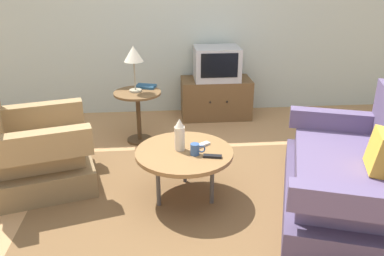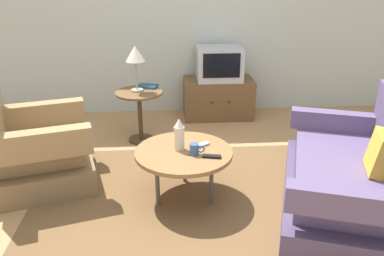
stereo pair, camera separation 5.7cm
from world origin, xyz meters
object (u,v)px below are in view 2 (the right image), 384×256
(vase, at_px, (179,135))
(mug, at_px, (195,149))
(tv_remote_dark, at_px, (212,156))
(book, at_px, (148,86))
(armchair, at_px, (34,152))
(coffee_table, at_px, (184,154))
(tv_stand, at_px, (218,98))
(couch, at_px, (351,179))
(tv_remote_silver, at_px, (201,145))
(side_table, at_px, (140,106))
(television, at_px, (219,63))
(table_lamp, at_px, (135,56))

(vase, height_order, mug, vase)
(tv_remote_dark, height_order, book, book)
(armchair, xyz_separation_m, coffee_table, (1.35, -0.34, 0.10))
(coffee_table, bearing_deg, armchair, 166.01)
(tv_stand, distance_m, book, 1.12)
(vase, bearing_deg, book, 102.64)
(book, bearing_deg, couch, -27.74)
(coffee_table, bearing_deg, mug, -42.35)
(coffee_table, relative_size, tv_stand, 0.92)
(mug, distance_m, tv_remote_silver, 0.17)
(armchair, height_order, side_table, armchair)
(couch, distance_m, television, 2.43)
(side_table, bearing_deg, television, 35.67)
(tv_remote_dark, distance_m, tv_remote_silver, 0.23)
(couch, relative_size, tv_remote_silver, 11.21)
(side_table, distance_m, mug, 1.42)
(television, bearing_deg, side_table, -144.33)
(vase, bearing_deg, television, 72.86)
(coffee_table, height_order, vase, vase)
(tv_remote_dark, bearing_deg, couch, -176.12)
(television, relative_size, tv_remote_silver, 3.58)
(armchair, bearing_deg, coffee_table, 60.55)
(armchair, relative_size, coffee_table, 1.30)
(tv_stand, distance_m, tv_remote_silver, 1.94)
(tv_stand, height_order, table_lamp, table_lamp)
(couch, height_order, vase, couch)
(couch, height_order, tv_stand, couch)
(armchair, xyz_separation_m, vase, (1.32, -0.31, 0.26))
(tv_remote_silver, bearing_deg, mug, -150.20)
(couch, xyz_separation_m, book, (-1.69, 1.71, 0.31))
(table_lamp, height_order, tv_remote_silver, table_lamp)
(tv_remote_dark, bearing_deg, coffee_table, -20.72)
(tv_stand, bearing_deg, mug, -103.01)
(television, distance_m, vase, 2.02)
(television, bearing_deg, tv_remote_silver, -102.11)
(couch, bearing_deg, coffee_table, 95.64)
(mug, bearing_deg, table_lamp, 112.00)
(side_table, relative_size, book, 2.32)
(mug, bearing_deg, side_table, 111.66)
(mug, bearing_deg, tv_stand, 76.99)
(armchair, xyz_separation_m, book, (1.01, 1.07, 0.29))
(television, height_order, book, television)
(side_table, relative_size, tv_remote_dark, 3.77)
(table_lamp, xyz_separation_m, tv_remote_silver, (0.61, -1.19, -0.54))
(tv_remote_dark, xyz_separation_m, book, (-0.57, 1.55, 0.15))
(tv_stand, xyz_separation_m, mug, (-0.47, -2.04, 0.24))
(armchair, relative_size, book, 4.21)
(side_table, relative_size, television, 1.03)
(television, xyz_separation_m, table_lamp, (-1.01, -0.69, 0.27))
(television, distance_m, tv_remote_silver, 1.94)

